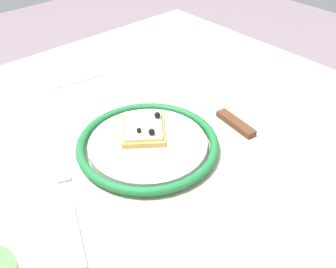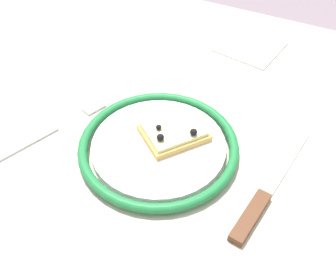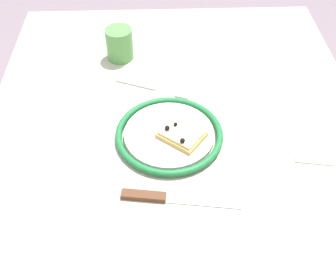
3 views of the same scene
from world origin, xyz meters
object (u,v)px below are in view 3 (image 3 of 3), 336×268
Objects in this scene: dining_table at (177,150)px; knife at (160,197)px; pizza_slice_near at (181,134)px; napkin at (319,145)px; fork at (153,88)px; cup at (120,44)px; plate at (169,134)px.

knife reaches higher than dining_table.
knife is (0.16, -0.05, -0.02)m from pizza_slice_near.
pizza_slice_near reaches higher than knife.
dining_table is at bearing -102.93° from napkin.
napkin is at bearing 60.03° from fork.
cup is (-0.48, -0.10, 0.04)m from knife.
plate is 1.27× the size of fork.
cup is (-0.33, -0.15, 0.02)m from pizza_slice_near.
plate is 0.18m from fork.
cup reaches higher than knife.
napkin is (-0.13, 0.36, -0.00)m from knife.
cup is 0.58m from napkin.
dining_table is at bearing 21.27° from fork.
fork is at bearing 32.20° from cup.
pizza_slice_near is at bearing 161.56° from knife.
plate reaches higher than knife.
knife is 2.11× the size of napkin.
knife is 0.38m from napkin.
fork and napkin have the same top height.
cup is (-0.32, -0.12, 0.03)m from plate.
napkin is at bearing 77.07° from dining_table.
plate reaches higher than dining_table.
cup reaches higher than dining_table.
pizza_slice_near reaches higher than plate.
plate is at bearing 21.42° from cup.
fork is (-0.19, -0.06, -0.02)m from pizza_slice_near.
dining_table is 5.61× the size of fork.
fork is 2.18× the size of cup.
knife is 0.50m from cup.
pizza_slice_near is at bearing 18.23° from fork.
dining_table is 9.07× the size of pizza_slice_near.
knife is (0.20, -0.05, 0.09)m from dining_table.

